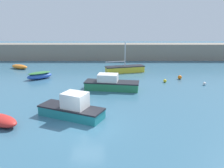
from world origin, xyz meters
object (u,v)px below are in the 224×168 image
at_px(rowboat_with_red_cover, 40,75).
at_px(sailboat_twin_hulled, 125,69).
at_px(rowboat_blue_near, 1,120).
at_px(motorboat_grey_hull, 73,108).
at_px(cabin_cruiser_white, 111,84).
at_px(mooring_buoy_yellow, 166,81).
at_px(mooring_buoy_white, 205,84).
at_px(mooring_buoy_orange, 180,77).
at_px(open_tender_yellow, 20,67).

distance_m(rowboat_with_red_cover, sailboat_twin_hulled, 11.75).
bearing_deg(rowboat_blue_near, motorboat_grey_hull, 48.31).
bearing_deg(sailboat_twin_hulled, cabin_cruiser_white, -117.87).
height_order(rowboat_with_red_cover, mooring_buoy_yellow, rowboat_with_red_cover).
bearing_deg(mooring_buoy_white, mooring_buoy_yellow, 165.43).
relative_size(sailboat_twin_hulled, mooring_buoy_orange, 11.18).
xyz_separation_m(mooring_buoy_white, mooring_buoy_yellow, (-4.41, 1.15, 0.02)).
bearing_deg(motorboat_grey_hull, rowboat_with_red_cover, -39.21).
bearing_deg(cabin_cruiser_white, sailboat_twin_hulled, 85.25).
bearing_deg(mooring_buoy_orange, cabin_cruiser_white, -153.01).
height_order(rowboat_blue_near, mooring_buoy_orange, rowboat_blue_near).
height_order(motorboat_grey_hull, open_tender_yellow, motorboat_grey_hull).
distance_m(sailboat_twin_hulled, mooring_buoy_yellow, 7.18).
bearing_deg(mooring_buoy_orange, motorboat_grey_hull, -134.26).
xyz_separation_m(cabin_cruiser_white, sailboat_twin_hulled, (1.95, 8.39, -0.17)).
distance_m(sailboat_twin_hulled, mooring_buoy_white, 11.21).
height_order(rowboat_blue_near, rowboat_with_red_cover, rowboat_with_red_cover).
height_order(cabin_cruiser_white, rowboat_with_red_cover, cabin_cruiser_white).
height_order(mooring_buoy_white, mooring_buoy_orange, mooring_buoy_orange).
xyz_separation_m(cabin_cruiser_white, motorboat_grey_hull, (-3.06, -7.68, 0.09)).
relative_size(open_tender_yellow, mooring_buoy_orange, 6.16).
height_order(cabin_cruiser_white, mooring_buoy_white, cabin_cruiser_white).
distance_m(mooring_buoy_white, mooring_buoy_yellow, 4.56).
bearing_deg(sailboat_twin_hulled, mooring_buoy_yellow, -64.57).
distance_m(sailboat_twin_hulled, mooring_buoy_orange, 7.88).
distance_m(mooring_buoy_white, mooring_buoy_orange, 3.49).
bearing_deg(mooring_buoy_white, mooring_buoy_orange, 129.08).
xyz_separation_m(rowboat_blue_near, open_tender_yellow, (-5.72, 19.97, -0.05)).
xyz_separation_m(rowboat_with_red_cover, mooring_buoy_white, (20.18, -2.90, -0.27)).
xyz_separation_m(cabin_cruiser_white, mooring_buoy_orange, (8.79, 4.48, -0.40)).
distance_m(rowboat_blue_near, motorboat_grey_hull, 5.40).
height_order(rowboat_with_red_cover, mooring_buoy_white, rowboat_with_red_cover).
bearing_deg(mooring_buoy_yellow, rowboat_with_red_cover, 173.66).
bearing_deg(mooring_buoy_yellow, rowboat_blue_near, -140.78).
relative_size(rowboat_blue_near, sailboat_twin_hulled, 0.62).
distance_m(rowboat_blue_near, mooring_buoy_white, 22.12).
distance_m(cabin_cruiser_white, open_tender_yellow, 17.65).
bearing_deg(motorboat_grey_hull, mooring_buoy_white, -121.69).
height_order(motorboat_grey_hull, mooring_buoy_yellow, motorboat_grey_hull).
height_order(rowboat_blue_near, mooring_buoy_yellow, rowboat_blue_near).
bearing_deg(open_tender_yellow, rowboat_with_red_cover, 155.24).
xyz_separation_m(cabin_cruiser_white, open_tender_yellow, (-13.95, 10.80, -0.33)).
bearing_deg(open_tender_yellow, mooring_buoy_yellow, -173.63).
relative_size(rowboat_blue_near, mooring_buoy_orange, 6.95).
xyz_separation_m(rowboat_with_red_cover, mooring_buoy_orange, (17.98, -0.19, -0.20)).
height_order(cabin_cruiser_white, mooring_buoy_yellow, cabin_cruiser_white).
height_order(open_tender_yellow, sailboat_twin_hulled, sailboat_twin_hulled).
xyz_separation_m(rowboat_blue_near, mooring_buoy_orange, (17.02, 13.65, -0.12)).
height_order(motorboat_grey_hull, mooring_buoy_white, motorboat_grey_hull).
bearing_deg(sailboat_twin_hulled, rowboat_blue_near, -134.86).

